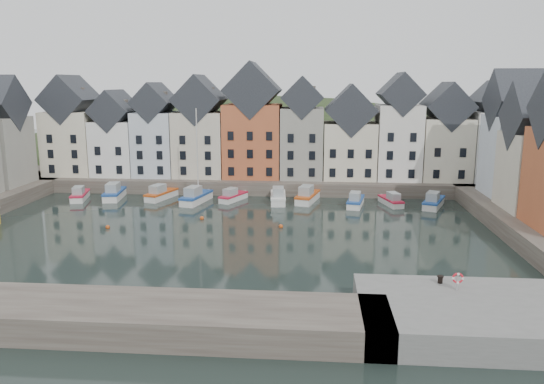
# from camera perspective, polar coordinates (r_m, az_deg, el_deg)

# --- Properties ---
(ground) EXTENTS (260.00, 260.00, 0.00)m
(ground) POSITION_cam_1_polar(r_m,az_deg,el_deg) (57.80, -5.33, -5.03)
(ground) COLOR black
(ground) RESTS_ON ground
(far_quay) EXTENTS (90.00, 16.00, 2.00)m
(far_quay) POSITION_cam_1_polar(r_m,az_deg,el_deg) (86.48, -1.91, 1.30)
(far_quay) COLOR #453B35
(far_quay) RESTS_ON ground
(near_quay) EXTENTS (18.00, 10.00, 2.00)m
(near_quay) POSITION_cam_1_polar(r_m,az_deg,el_deg) (39.73, 22.61, -12.34)
(near_quay) COLOR #60605E
(near_quay) RESTS_ON ground
(near_wall) EXTENTS (50.00, 6.00, 2.00)m
(near_wall) POSITION_cam_1_polar(r_m,az_deg,el_deg) (41.15, -25.17, -11.72)
(near_wall) COLOR #453B35
(near_wall) RESTS_ON ground
(hillside) EXTENTS (153.60, 70.40, 64.00)m
(hillside) POSITION_cam_1_polar(r_m,az_deg,el_deg) (116.18, -0.35, -5.61)
(hillside) COLOR #223018
(hillside) RESTS_ON ground
(far_terrace) EXTENTS (72.37, 8.16, 17.78)m
(far_terrace) POSITION_cam_1_polar(r_m,az_deg,el_deg) (83.12, 0.11, 6.37)
(far_terrace) COLOR beige
(far_terrace) RESTS_ON far_quay
(mooring_buoys) EXTENTS (20.50, 5.50, 0.50)m
(mooring_buoys) POSITION_cam_1_polar(r_m,az_deg,el_deg) (63.57, -8.06, -3.41)
(mooring_buoys) COLOR #C04A16
(mooring_buoys) RESTS_ON ground
(boat_a) EXTENTS (3.16, 6.15, 2.26)m
(boat_a) POSITION_cam_1_polar(r_m,az_deg,el_deg) (81.18, -19.97, -0.32)
(boat_a) COLOR silver
(boat_a) RESTS_ON ground
(boat_b) EXTENTS (3.10, 7.21, 2.68)m
(boat_b) POSITION_cam_1_polar(r_m,az_deg,el_deg) (80.41, -16.57, -0.12)
(boat_b) COLOR silver
(boat_b) RESTS_ON ground
(boat_c) EXTENTS (3.63, 6.66, 2.44)m
(boat_c) POSITION_cam_1_polar(r_m,az_deg,el_deg) (78.46, -11.88, -0.22)
(boat_c) COLOR silver
(boat_c) RESTS_ON ground
(boat_d) EXTENTS (3.59, 7.29, 13.35)m
(boat_d) POSITION_cam_1_polar(r_m,az_deg,el_deg) (75.13, -8.20, -0.50)
(boat_d) COLOR silver
(boat_d) RESTS_ON ground
(boat_e) EXTENTS (3.73, 5.73, 2.11)m
(boat_e) POSITION_cam_1_polar(r_m,az_deg,el_deg) (75.85, -4.24, -0.48)
(boat_e) COLOR silver
(boat_e) RESTS_ON ground
(boat_f) EXTENTS (2.55, 6.77, 2.55)m
(boat_f) POSITION_cam_1_polar(r_m,az_deg,el_deg) (74.54, 0.66, -0.57)
(boat_f) COLOR silver
(boat_f) RESTS_ON ground
(boat_g) EXTENTS (3.70, 7.27, 2.67)m
(boat_g) POSITION_cam_1_polar(r_m,az_deg,el_deg) (75.16, 3.84, -0.46)
(boat_g) COLOR silver
(boat_g) RESTS_ON ground
(boat_h) EXTENTS (2.90, 6.19, 2.29)m
(boat_h) POSITION_cam_1_polar(r_m,az_deg,el_deg) (73.26, 8.97, -0.99)
(boat_h) COLOR silver
(boat_h) RESTS_ON ground
(boat_i) EXTENTS (3.09, 5.70, 2.09)m
(boat_i) POSITION_cam_1_polar(r_m,az_deg,el_deg) (74.75, 12.71, -0.93)
(boat_i) COLOR silver
(boat_i) RESTS_ON ground
(boat_j) EXTENTS (4.21, 6.63, 2.44)m
(boat_j) POSITION_cam_1_polar(r_m,az_deg,el_deg) (74.96, 16.98, -1.04)
(boat_j) COLOR silver
(boat_j) RESTS_ON ground
(mooring_bollard) EXTENTS (0.48, 0.48, 0.56)m
(mooring_bollard) POSITION_cam_1_polar(r_m,az_deg,el_deg) (41.64, 17.65, -8.92)
(mooring_bollard) COLOR black
(mooring_bollard) RESTS_ON near_quay
(life_ring_post) EXTENTS (0.80, 0.17, 1.30)m
(life_ring_post) POSITION_cam_1_polar(r_m,az_deg,el_deg) (40.52, 19.35, -8.78)
(life_ring_post) COLOR gray
(life_ring_post) RESTS_ON near_quay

